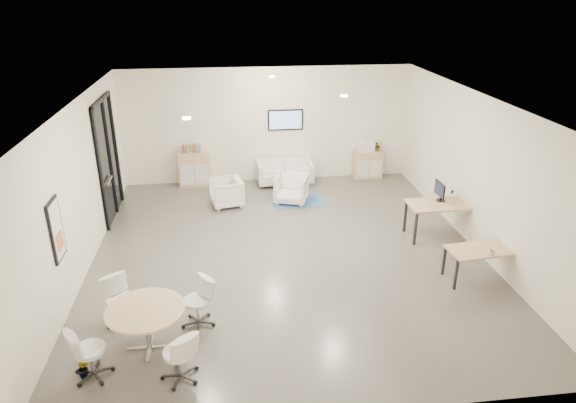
% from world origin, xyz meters
% --- Properties ---
extents(room_shell, '(9.60, 10.60, 4.80)m').
position_xyz_m(room_shell, '(0.00, 0.00, 1.60)').
color(room_shell, '#5E5B55').
rests_on(room_shell, ground).
extents(glass_door, '(0.09, 1.90, 2.85)m').
position_xyz_m(glass_door, '(-3.95, 2.51, 1.50)').
color(glass_door, black).
rests_on(glass_door, room_shell).
extents(artwork, '(0.05, 0.54, 1.04)m').
position_xyz_m(artwork, '(-3.97, -1.60, 1.55)').
color(artwork, black).
rests_on(artwork, room_shell).
extents(wall_tv, '(0.98, 0.06, 0.58)m').
position_xyz_m(wall_tv, '(0.50, 4.46, 1.75)').
color(wall_tv, black).
rests_on(wall_tv, room_shell).
extents(ceiling_spots, '(3.14, 4.14, 0.03)m').
position_xyz_m(ceiling_spots, '(-0.20, 0.83, 3.18)').
color(ceiling_spots, '#FFEAC6').
rests_on(ceiling_spots, room_shell).
extents(sideboard_left, '(0.87, 0.45, 0.97)m').
position_xyz_m(sideboard_left, '(-2.08, 4.25, 0.48)').
color(sideboard_left, tan).
rests_on(sideboard_left, room_shell).
extents(sideboard_right, '(0.82, 0.40, 0.82)m').
position_xyz_m(sideboard_right, '(2.89, 4.28, 0.41)').
color(sideboard_right, tan).
rests_on(sideboard_right, room_shell).
extents(books, '(0.50, 0.14, 0.22)m').
position_xyz_m(books, '(-2.12, 4.25, 1.08)').
color(books, red).
rests_on(books, sideboard_left).
extents(printer, '(0.49, 0.42, 0.33)m').
position_xyz_m(printer, '(2.80, 4.28, 0.97)').
color(printer, white).
rests_on(printer, sideboard_right).
extents(loveseat, '(1.56, 0.82, 0.58)m').
position_xyz_m(loveseat, '(0.44, 4.11, 0.31)').
color(loveseat, silver).
rests_on(loveseat, room_shell).
extents(blue_rug, '(1.37, 0.95, 0.01)m').
position_xyz_m(blue_rug, '(0.62, 2.74, 0.01)').
color(blue_rug, '#335F9C').
rests_on(blue_rug, room_shell).
extents(armchair_left, '(0.85, 0.88, 0.78)m').
position_xyz_m(armchair_left, '(-1.23, 2.70, 0.39)').
color(armchair_left, silver).
rests_on(armchair_left, room_shell).
extents(armchair_right, '(0.98, 0.95, 0.81)m').
position_xyz_m(armchair_right, '(0.45, 2.72, 0.40)').
color(armchair_right, silver).
rests_on(armchair_right, room_shell).
extents(desk_rear, '(1.54, 0.78, 0.80)m').
position_xyz_m(desk_rear, '(3.49, 0.35, 0.71)').
color(desk_rear, tan).
rests_on(desk_rear, room_shell).
extents(desk_front, '(1.33, 0.76, 0.66)m').
position_xyz_m(desk_front, '(3.49, -1.52, 0.60)').
color(desk_front, tan).
rests_on(desk_front, room_shell).
extents(monitor, '(0.20, 0.50, 0.44)m').
position_xyz_m(monitor, '(3.45, 0.50, 1.03)').
color(monitor, black).
rests_on(monitor, desk_rear).
extents(round_table, '(1.19, 1.19, 0.73)m').
position_xyz_m(round_table, '(-2.50, -2.80, 0.64)').
color(round_table, tan).
rests_on(round_table, room_shell).
extents(meeting_chairs, '(2.27, 2.27, 0.82)m').
position_xyz_m(meeting_chairs, '(-2.50, -2.80, 0.41)').
color(meeting_chairs, white).
rests_on(meeting_chairs, room_shell).
extents(plant_cabinet, '(0.34, 0.36, 0.22)m').
position_xyz_m(plant_cabinet, '(3.15, 4.28, 0.93)').
color(plant_cabinet, '#3F7F3F').
rests_on(plant_cabinet, sideboard_right).
extents(plant_floor, '(0.28, 0.37, 0.14)m').
position_xyz_m(plant_floor, '(-3.35, -3.35, 0.07)').
color(plant_floor, '#3F7F3F').
rests_on(plant_floor, room_shell).
extents(cup, '(0.12, 0.11, 0.11)m').
position_xyz_m(cup, '(3.54, -1.77, 0.72)').
color(cup, white).
rests_on(cup, desk_front).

